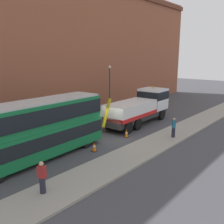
{
  "coord_description": "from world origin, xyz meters",
  "views": [
    {
      "loc": [
        -14.97,
        -13.85,
        6.95
      ],
      "look_at": [
        1.49,
        0.38,
        2.0
      ],
      "focal_mm": 39.37,
      "sensor_mm": 36.0,
      "label": 1
    }
  ],
  "objects_px": {
    "double_decker_bus": "(34,129)",
    "traffic_cone_near_bus": "(94,147)",
    "recovery_tow_truck": "(140,107)",
    "pedestrian_bystander": "(174,128)",
    "traffic_cone_midway": "(126,133)",
    "pedestrian_onlooker": "(42,178)",
    "street_lamp": "(110,85)"
  },
  "relations": [
    {
      "from": "recovery_tow_truck",
      "to": "double_decker_bus",
      "type": "relative_size",
      "value": 0.92
    },
    {
      "from": "double_decker_bus",
      "to": "pedestrian_bystander",
      "type": "xyz_separation_m",
      "value": [
        10.22,
        -5.04,
        -1.25
      ]
    },
    {
      "from": "traffic_cone_midway",
      "to": "pedestrian_onlooker",
      "type": "bearing_deg",
      "value": -166.48
    },
    {
      "from": "traffic_cone_midway",
      "to": "traffic_cone_near_bus",
      "type": "bearing_deg",
      "value": -177.57
    },
    {
      "from": "pedestrian_onlooker",
      "to": "street_lamp",
      "type": "xyz_separation_m",
      "value": [
        16.8,
        10.27,
        2.49
      ]
    },
    {
      "from": "double_decker_bus",
      "to": "traffic_cone_near_bus",
      "type": "relative_size",
      "value": 15.46
    },
    {
      "from": "pedestrian_bystander",
      "to": "traffic_cone_near_bus",
      "type": "bearing_deg",
      "value": 27.97
    },
    {
      "from": "recovery_tow_truck",
      "to": "pedestrian_bystander",
      "type": "relative_size",
      "value": 5.96
    },
    {
      "from": "double_decker_bus",
      "to": "street_lamp",
      "type": "relative_size",
      "value": 1.91
    },
    {
      "from": "pedestrian_onlooker",
      "to": "pedestrian_bystander",
      "type": "distance_m",
      "value": 12.48
    },
    {
      "from": "pedestrian_onlooker",
      "to": "traffic_cone_near_bus",
      "type": "bearing_deg",
      "value": -4.82
    },
    {
      "from": "pedestrian_bystander",
      "to": "pedestrian_onlooker",
      "type": "bearing_deg",
      "value": 49.66
    },
    {
      "from": "pedestrian_onlooker",
      "to": "traffic_cone_near_bus",
      "type": "height_order",
      "value": "pedestrian_onlooker"
    },
    {
      "from": "pedestrian_onlooker",
      "to": "pedestrian_bystander",
      "type": "relative_size",
      "value": 1.0
    },
    {
      "from": "double_decker_bus",
      "to": "recovery_tow_truck",
      "type": "bearing_deg",
      "value": -2.45
    },
    {
      "from": "double_decker_bus",
      "to": "street_lamp",
      "type": "xyz_separation_m",
      "value": [
        14.57,
        6.08,
        1.24
      ]
    },
    {
      "from": "recovery_tow_truck",
      "to": "traffic_cone_midway",
      "type": "bearing_deg",
      "value": -161.48
    },
    {
      "from": "traffic_cone_midway",
      "to": "double_decker_bus",
      "type": "bearing_deg",
      "value": 167.54
    },
    {
      "from": "recovery_tow_truck",
      "to": "traffic_cone_midway",
      "type": "xyz_separation_m",
      "value": [
        -4.59,
        -1.77,
        -1.42
      ]
    },
    {
      "from": "recovery_tow_truck",
      "to": "pedestrian_bystander",
      "type": "bearing_deg",
      "value": -116.74
    },
    {
      "from": "pedestrian_bystander",
      "to": "double_decker_bus",
      "type": "bearing_deg",
      "value": 27.35
    },
    {
      "from": "pedestrian_onlooker",
      "to": "street_lamp",
      "type": "bearing_deg",
      "value": 5.84
    },
    {
      "from": "recovery_tow_truck",
      "to": "pedestrian_bystander",
      "type": "distance_m",
      "value": 5.6
    },
    {
      "from": "pedestrian_onlooker",
      "to": "traffic_cone_midway",
      "type": "distance_m",
      "value": 10.44
    },
    {
      "from": "traffic_cone_near_bus",
      "to": "traffic_cone_midway",
      "type": "xyz_separation_m",
      "value": [
        4.18,
        0.18,
        0.0
      ]
    },
    {
      "from": "recovery_tow_truck",
      "to": "pedestrian_onlooker",
      "type": "xyz_separation_m",
      "value": [
        -14.72,
        -4.2,
        -0.77
      ]
    },
    {
      "from": "double_decker_bus",
      "to": "pedestrian_onlooker",
      "type": "distance_m",
      "value": 4.9
    },
    {
      "from": "double_decker_bus",
      "to": "pedestrian_onlooker",
      "type": "relative_size",
      "value": 6.51
    },
    {
      "from": "street_lamp",
      "to": "pedestrian_onlooker",
      "type": "bearing_deg",
      "value": -148.57
    },
    {
      "from": "recovery_tow_truck",
      "to": "street_lamp",
      "type": "height_order",
      "value": "street_lamp"
    },
    {
      "from": "pedestrian_onlooker",
      "to": "street_lamp",
      "type": "relative_size",
      "value": 0.29
    },
    {
      "from": "double_decker_bus",
      "to": "traffic_cone_midway",
      "type": "height_order",
      "value": "double_decker_bus"
    }
  ]
}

